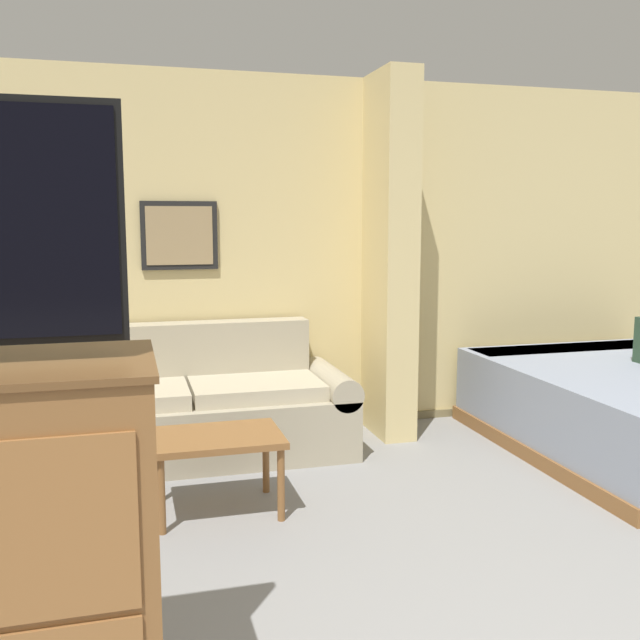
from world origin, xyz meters
TOP-DOWN VIEW (x-y plane):
  - wall_back at (-0.00, 3.92)m, footprint 7.61×0.16m
  - wall_partition_pillar at (0.45, 3.58)m, footprint 0.24×0.56m
  - couch at (-1.02, 3.44)m, footprint 2.17×0.84m
  - coffee_table at (-0.96, 2.45)m, footprint 0.69×0.49m
  - bed at (1.95, 2.75)m, footprint 1.73×2.15m

SIDE VIEW (x-z plane):
  - bed at x=1.95m, z-range 0.00..0.58m
  - couch at x=-1.02m, z-range -0.12..0.74m
  - coffee_table at x=-0.96m, z-range 0.16..0.59m
  - wall_back at x=0.00m, z-range -0.01..2.59m
  - wall_partition_pillar at x=0.45m, z-range 0.00..2.60m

